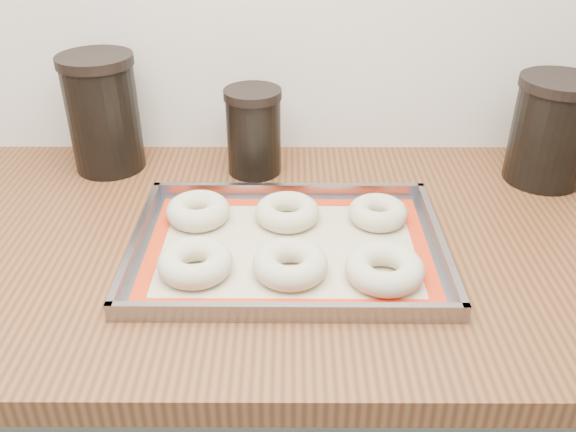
{
  "coord_description": "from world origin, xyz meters",
  "views": [
    {
      "loc": [
        -0.12,
        0.87,
        1.42
      ],
      "look_at": [
        -0.12,
        1.63,
        0.96
      ],
      "focal_mm": 38.0,
      "sensor_mm": 36.0,
      "label": 1
    }
  ],
  "objects_px": {
    "bagel_back_right": "(378,213)",
    "canister_left": "(103,113)",
    "bagel_back_mid": "(287,212)",
    "bagel_front_right": "(384,269)",
    "bagel_front_left": "(195,263)",
    "canister_mid": "(254,131)",
    "bagel_back_left": "(198,211)",
    "bagel_front_mid": "(290,264)",
    "baking_tray": "(288,246)",
    "canister_right": "(551,130)"
  },
  "relations": [
    {
      "from": "bagel_back_right",
      "to": "canister_left",
      "type": "height_order",
      "value": "canister_left"
    },
    {
      "from": "bagel_back_mid",
      "to": "bagel_back_right",
      "type": "distance_m",
      "value": 0.14
    },
    {
      "from": "bagel_front_right",
      "to": "bagel_back_right",
      "type": "relative_size",
      "value": 1.17
    },
    {
      "from": "bagel_front_left",
      "to": "bagel_back_right",
      "type": "bearing_deg",
      "value": 27.19
    },
    {
      "from": "bagel_back_mid",
      "to": "canister_mid",
      "type": "bearing_deg",
      "value": 108.15
    },
    {
      "from": "bagel_back_left",
      "to": "canister_mid",
      "type": "relative_size",
      "value": 0.64
    },
    {
      "from": "bagel_back_right",
      "to": "bagel_front_mid",
      "type": "bearing_deg",
      "value": -134.36
    },
    {
      "from": "baking_tray",
      "to": "canister_mid",
      "type": "distance_m",
      "value": 0.28
    },
    {
      "from": "bagel_back_right",
      "to": "canister_right",
      "type": "distance_m",
      "value": 0.36
    },
    {
      "from": "bagel_back_right",
      "to": "canister_mid",
      "type": "height_order",
      "value": "canister_mid"
    },
    {
      "from": "bagel_front_right",
      "to": "canister_left",
      "type": "distance_m",
      "value": 0.6
    },
    {
      "from": "canister_right",
      "to": "bagel_back_left",
      "type": "bearing_deg",
      "value": -165.59
    },
    {
      "from": "bagel_front_mid",
      "to": "bagel_back_right",
      "type": "height_order",
      "value": "bagel_front_mid"
    },
    {
      "from": "bagel_front_mid",
      "to": "bagel_front_right",
      "type": "xyz_separation_m",
      "value": [
        0.13,
        -0.01,
        -0.0
      ]
    },
    {
      "from": "baking_tray",
      "to": "bagel_front_right",
      "type": "distance_m",
      "value": 0.15
    },
    {
      "from": "bagel_back_right",
      "to": "canister_left",
      "type": "distance_m",
      "value": 0.53
    },
    {
      "from": "canister_right",
      "to": "canister_left",
      "type": "bearing_deg",
      "value": 176.48
    },
    {
      "from": "bagel_back_mid",
      "to": "canister_left",
      "type": "xyz_separation_m",
      "value": [
        -0.33,
        0.2,
        0.09
      ]
    },
    {
      "from": "canister_mid",
      "to": "canister_right",
      "type": "height_order",
      "value": "canister_right"
    },
    {
      "from": "bagel_back_mid",
      "to": "canister_mid",
      "type": "distance_m",
      "value": 0.21
    },
    {
      "from": "bagel_front_mid",
      "to": "canister_right",
      "type": "xyz_separation_m",
      "value": [
        0.46,
        0.3,
        0.07
      ]
    },
    {
      "from": "bagel_back_mid",
      "to": "canister_right",
      "type": "xyz_separation_m",
      "value": [
        0.46,
        0.16,
        0.07
      ]
    },
    {
      "from": "bagel_front_right",
      "to": "bagel_back_mid",
      "type": "bearing_deg",
      "value": 130.96
    },
    {
      "from": "bagel_back_left",
      "to": "bagel_back_right",
      "type": "bearing_deg",
      "value": -0.42
    },
    {
      "from": "canister_right",
      "to": "bagel_front_right",
      "type": "bearing_deg",
      "value": -136.46
    },
    {
      "from": "bagel_back_mid",
      "to": "canister_left",
      "type": "relative_size",
      "value": 0.48
    },
    {
      "from": "bagel_back_right",
      "to": "canister_right",
      "type": "height_order",
      "value": "canister_right"
    },
    {
      "from": "bagel_back_mid",
      "to": "bagel_front_left",
      "type": "bearing_deg",
      "value": -132.23
    },
    {
      "from": "bagel_back_mid",
      "to": "bagel_front_mid",
      "type": "bearing_deg",
      "value": -88.13
    },
    {
      "from": "bagel_back_mid",
      "to": "canister_left",
      "type": "distance_m",
      "value": 0.4
    },
    {
      "from": "bagel_back_mid",
      "to": "baking_tray",
      "type": "bearing_deg",
      "value": -88.93
    },
    {
      "from": "bagel_front_left",
      "to": "bagel_back_mid",
      "type": "distance_m",
      "value": 0.19
    },
    {
      "from": "bagel_front_mid",
      "to": "bagel_back_left",
      "type": "xyz_separation_m",
      "value": [
        -0.15,
        0.14,
        -0.0
      ]
    },
    {
      "from": "bagel_back_left",
      "to": "canister_right",
      "type": "relative_size",
      "value": 0.53
    },
    {
      "from": "bagel_front_left",
      "to": "bagel_back_left",
      "type": "xyz_separation_m",
      "value": [
        -0.01,
        0.14,
        0.0
      ]
    },
    {
      "from": "bagel_front_right",
      "to": "canister_left",
      "type": "xyz_separation_m",
      "value": [
        -0.47,
        0.36,
        0.08
      ]
    },
    {
      "from": "bagel_front_mid",
      "to": "canister_right",
      "type": "distance_m",
      "value": 0.55
    },
    {
      "from": "bagel_back_left",
      "to": "canister_left",
      "type": "relative_size",
      "value": 0.47
    },
    {
      "from": "canister_mid",
      "to": "bagel_back_mid",
      "type": "bearing_deg",
      "value": -71.85
    },
    {
      "from": "bagel_back_mid",
      "to": "bagel_front_right",
      "type": "bearing_deg",
      "value": -49.04
    },
    {
      "from": "baking_tray",
      "to": "canister_left",
      "type": "xyz_separation_m",
      "value": [
        -0.34,
        0.28,
        0.1
      ]
    },
    {
      "from": "bagel_front_right",
      "to": "canister_right",
      "type": "height_order",
      "value": "canister_right"
    },
    {
      "from": "bagel_back_left",
      "to": "canister_mid",
      "type": "height_order",
      "value": "canister_mid"
    },
    {
      "from": "canister_mid",
      "to": "canister_right",
      "type": "xyz_separation_m",
      "value": [
        0.52,
        -0.03,
        0.02
      ]
    },
    {
      "from": "baking_tray",
      "to": "canister_right",
      "type": "relative_size",
      "value": 2.44
    },
    {
      "from": "bagel_front_mid",
      "to": "bagel_back_left",
      "type": "relative_size",
      "value": 1.05
    },
    {
      "from": "bagel_front_left",
      "to": "canister_right",
      "type": "distance_m",
      "value": 0.66
    },
    {
      "from": "baking_tray",
      "to": "bagel_front_left",
      "type": "height_order",
      "value": "bagel_front_left"
    },
    {
      "from": "bagel_front_right",
      "to": "canister_right",
      "type": "bearing_deg",
      "value": 43.54
    },
    {
      "from": "bagel_back_left",
      "to": "canister_mid",
      "type": "xyz_separation_m",
      "value": [
        0.08,
        0.19,
        0.06
      ]
    }
  ]
}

